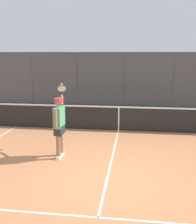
% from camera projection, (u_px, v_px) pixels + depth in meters
% --- Properties ---
extents(ground_plane, '(60.00, 60.00, 0.00)m').
position_uv_depth(ground_plane, '(107.00, 180.00, 6.67)').
color(ground_plane, '#C67A4C').
extents(fence_backdrop, '(18.56, 1.37, 3.05)m').
position_uv_depth(fence_backdrop, '(125.00, 81.00, 15.59)').
color(fence_backdrop, '#474C51').
rests_on(fence_backdrop, ground).
extents(tennis_net, '(10.99, 0.09, 1.07)m').
position_uv_depth(tennis_net, '(119.00, 118.00, 10.87)').
color(tennis_net, '#2D2D2D').
rests_on(tennis_net, ground).
extents(tennis_player, '(0.44, 1.45, 2.05)m').
position_uv_depth(tennis_player, '(59.00, 122.00, 7.97)').
color(tennis_player, silver).
rests_on(tennis_player, ground).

